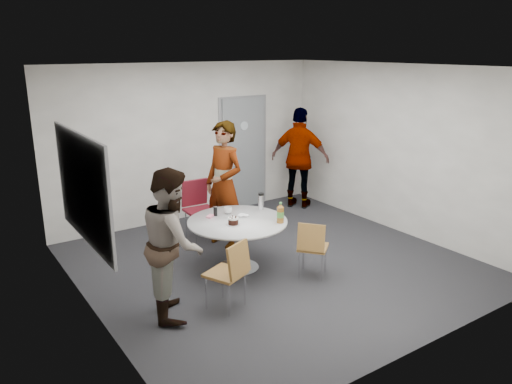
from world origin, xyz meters
TOP-DOWN VIEW (x-y plane):
  - floor at (0.00, 0.00)m, footprint 5.00×5.00m
  - ceiling at (0.00, 0.00)m, footprint 5.00×5.00m
  - wall_back at (0.00, 2.50)m, footprint 5.00×0.00m
  - wall_left at (-2.50, 0.00)m, footprint 0.00×5.00m
  - wall_right at (2.50, 0.00)m, footprint 0.00×5.00m
  - wall_front at (0.00, -2.50)m, footprint 5.00×0.00m
  - door at (1.10, 2.48)m, footprint 1.02×0.17m
  - whiteboard at (-2.46, 0.20)m, footprint 0.04×1.90m
  - table at (-0.47, 0.14)m, footprint 1.34×1.34m
  - chair_near_left at (-1.15, -0.75)m, footprint 0.53×0.55m
  - chair_near_right at (0.16, -0.64)m, footprint 0.54×0.54m
  - chair_far at (-0.41, 1.45)m, footprint 0.47×0.51m
  - person_main at (-0.19, 1.02)m, footprint 0.60×0.78m
  - person_left at (-1.72, -0.44)m, footprint 0.90×1.01m
  - person_right at (1.95, 1.84)m, footprint 1.01×1.17m

SIDE VIEW (x-z plane):
  - floor at x=0.00m, z-range 0.00..0.00m
  - chair_near_right at x=0.16m, z-range 0.08..0.86m
  - chair_near_left at x=-1.15m, z-range 0.09..0.93m
  - chair_far at x=-0.41m, z-range 0.11..1.05m
  - table at x=-0.47m, z-range 0.11..1.10m
  - person_left at x=-1.72m, z-range 0.00..1.71m
  - person_right at x=1.95m, z-range 0.00..1.88m
  - person_main at x=-0.19m, z-range 0.00..1.91m
  - door at x=1.10m, z-range -0.03..2.09m
  - wall_back at x=0.00m, z-range -1.15..3.85m
  - wall_left at x=-2.50m, z-range -1.15..3.85m
  - wall_right at x=2.50m, z-range -1.15..3.85m
  - wall_front at x=0.00m, z-range -1.15..3.85m
  - whiteboard at x=-2.46m, z-range 0.82..2.08m
  - ceiling at x=0.00m, z-range 2.70..2.70m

